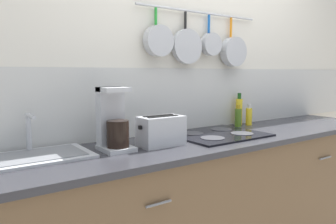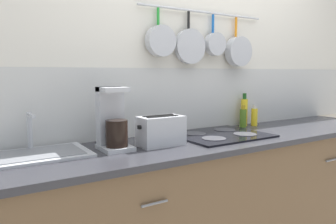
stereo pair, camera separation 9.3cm
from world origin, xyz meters
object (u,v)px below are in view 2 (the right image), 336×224
(toaster, at_px, (161,131))
(bottle_dish_soap, at_px, (243,118))
(bottle_cooking_wine, at_px, (254,117))
(coffee_maker, at_px, (113,124))
(bottle_vinegar, at_px, (244,111))

(toaster, height_order, bottle_dish_soap, toaster)
(toaster, distance_m, bottle_cooking_wine, 1.01)
(coffee_maker, xyz_separation_m, bottle_dish_soap, (1.13, 0.14, -0.07))
(toaster, xyz_separation_m, bottle_dish_soap, (0.86, 0.21, -0.01))
(coffee_maker, distance_m, bottle_cooking_wine, 1.26)
(coffee_maker, bearing_deg, toaster, -12.89)
(toaster, xyz_separation_m, bottle_vinegar, (0.92, 0.26, 0.03))
(bottle_dish_soap, bearing_deg, bottle_vinegar, 38.99)
(bottle_dish_soap, relative_size, bottle_cooking_wine, 1.02)
(bottle_dish_soap, xyz_separation_m, bottle_vinegar, (0.06, 0.05, 0.04))
(coffee_maker, bearing_deg, bottle_dish_soap, 7.32)
(bottle_cooking_wine, bearing_deg, coffee_maker, -173.29)
(coffee_maker, relative_size, bottle_vinegar, 1.33)
(toaster, relative_size, bottle_cooking_wine, 1.67)
(bottle_vinegar, relative_size, bottle_cooking_wine, 1.54)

